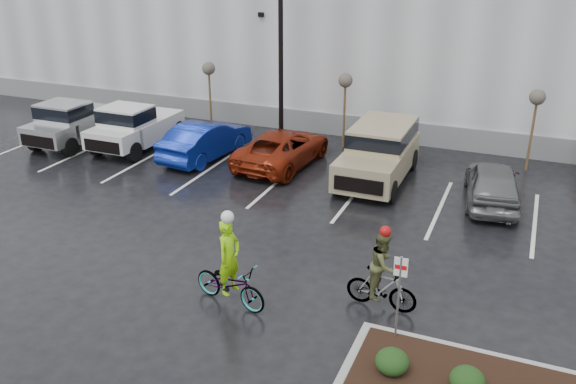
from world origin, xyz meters
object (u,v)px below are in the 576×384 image
at_px(cyclist_hivis, 230,276).
at_px(cyclist_olive, 382,278).
at_px(sapling_mid, 345,84).
at_px(fire_lane_sign, 399,289).
at_px(car_grey, 493,183).
at_px(pickup_silver, 80,120).
at_px(car_blue, 206,140).
at_px(sapling_east, 537,102).
at_px(sapling_west, 209,72).
at_px(pickup_white, 140,124).
at_px(lamppost, 281,11).
at_px(car_red, 283,148).
at_px(suv_tan, 378,155).

relative_size(cyclist_hivis, cyclist_olive, 1.14).
xyz_separation_m(sapling_mid, fire_lane_sign, (5.30, -12.80, -1.32)).
bearing_deg(cyclist_hivis, car_grey, -19.54).
xyz_separation_m(pickup_silver, car_blue, (6.22, 0.22, -0.22)).
relative_size(sapling_east, cyclist_olive, 1.44).
height_order(sapling_west, pickup_white, sapling_west).
bearing_deg(car_blue, sapling_west, -57.62).
relative_size(lamppost, pickup_silver, 1.77).
bearing_deg(car_red, lamppost, -61.31).
bearing_deg(lamppost, car_red, -65.37).
relative_size(car_grey, cyclist_hivis, 1.70).
relative_size(sapling_east, pickup_silver, 0.62).
bearing_deg(pickup_white, sapling_west, 62.41).
distance_m(car_blue, cyclist_hivis, 11.02).
height_order(suv_tan, cyclist_hivis, cyclist_hivis).
relative_size(sapling_east, fire_lane_sign, 1.45).
bearing_deg(sapling_east, sapling_mid, 180.00).
bearing_deg(lamppost, sapling_west, 165.96).
xyz_separation_m(sapling_east, suv_tan, (-5.12, -3.34, -1.70)).
xyz_separation_m(fire_lane_sign, car_blue, (-10.09, 9.30, -0.64)).
bearing_deg(car_grey, suv_tan, -14.98).
distance_m(fire_lane_sign, pickup_white, 16.55).
relative_size(suv_tan, cyclist_hivis, 2.02).
relative_size(lamppost, car_red, 1.82).
distance_m(sapling_west, pickup_silver, 6.10).
xyz_separation_m(sapling_east, cyclist_hivis, (-6.35, -12.78, -1.95)).
bearing_deg(pickup_silver, car_red, 3.79).
xyz_separation_m(fire_lane_sign, cyclist_olive, (-0.66, 1.27, -0.59)).
xyz_separation_m(pickup_silver, car_grey, (17.53, -0.13, -0.25)).
bearing_deg(pickup_white, car_grey, -2.45).
relative_size(car_blue, cyclist_hivis, 1.83).
bearing_deg(car_red, sapling_mid, -112.50).
distance_m(lamppost, sapling_mid, 4.00).
distance_m(sapling_mid, car_blue, 6.25).
xyz_separation_m(suv_tan, cyclist_hivis, (-1.23, -9.45, -0.25)).
distance_m(fire_lane_sign, cyclist_hivis, 4.20).
height_order(fire_lane_sign, pickup_silver, fire_lane_sign).
bearing_deg(fire_lane_sign, suv_tan, 107.17).
bearing_deg(sapling_mid, lamppost, -158.20).
height_order(sapling_west, cyclist_hivis, sapling_west).
height_order(cyclist_hivis, cyclist_olive, cyclist_hivis).
distance_m(lamppost, cyclist_olive, 13.62).
height_order(sapling_west, suv_tan, sapling_west).
distance_m(pickup_white, cyclist_olive, 15.28).
bearing_deg(lamppost, suv_tan, -25.60).
relative_size(pickup_silver, car_red, 1.03).
height_order(pickup_silver, car_grey, pickup_silver).
height_order(pickup_silver, car_blue, pickup_silver).
height_order(lamppost, fire_lane_sign, lamppost).
bearing_deg(cyclist_hivis, car_red, 26.98).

